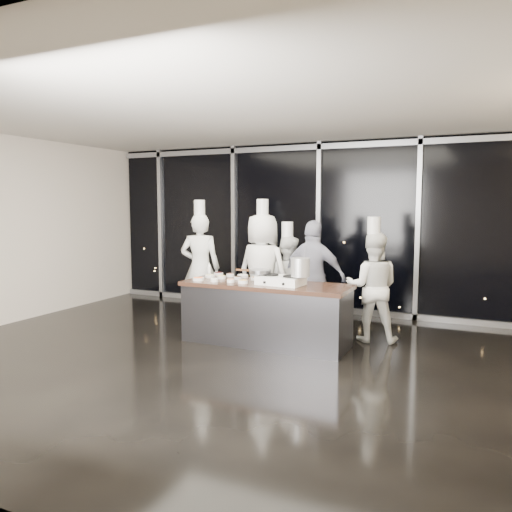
# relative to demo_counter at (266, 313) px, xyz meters

# --- Properties ---
(ground) EXTENTS (9.00, 9.00, 0.00)m
(ground) POSITION_rel_demo_counter_xyz_m (0.00, -0.90, -0.45)
(ground) COLOR black
(ground) RESTS_ON ground
(room_shell) EXTENTS (9.02, 7.02, 3.21)m
(room_shell) POSITION_rel_demo_counter_xyz_m (0.18, -0.90, 1.79)
(room_shell) COLOR beige
(room_shell) RESTS_ON ground
(window_wall) EXTENTS (8.90, 0.11, 3.20)m
(window_wall) POSITION_rel_demo_counter_xyz_m (0.00, 2.53, 1.14)
(window_wall) COLOR black
(window_wall) RESTS_ON ground
(demo_counter) EXTENTS (2.46, 0.86, 0.90)m
(demo_counter) POSITION_rel_demo_counter_xyz_m (0.00, 0.00, 0.00)
(demo_counter) COLOR #3A3A3F
(demo_counter) RESTS_ON ground
(stove) EXTENTS (0.68, 0.46, 0.14)m
(stove) POSITION_rel_demo_counter_xyz_m (0.25, -0.05, 0.51)
(stove) COLOR white
(stove) RESTS_ON demo_counter
(frying_pan) EXTENTS (0.56, 0.35, 0.05)m
(frying_pan) POSITION_rel_demo_counter_xyz_m (-0.09, -0.01, 0.61)
(frying_pan) COLOR slate
(frying_pan) RESTS_ON stove
(stock_pot) EXTENTS (0.29, 0.29, 0.26)m
(stock_pot) POSITION_rel_demo_counter_xyz_m (0.56, -0.09, 0.72)
(stock_pot) COLOR silver
(stock_pot) RESTS_ON stove
(prep_bowls) EXTENTS (1.38, 0.76, 0.05)m
(prep_bowls) POSITION_rel_demo_counter_xyz_m (-0.53, 0.07, 0.47)
(prep_bowls) COLOR silver
(prep_bowls) RESTS_ON demo_counter
(squeeze_bottle) EXTENTS (0.06, 0.06, 0.21)m
(squeeze_bottle) POSITION_rel_demo_counter_xyz_m (-1.14, 0.34, 0.54)
(squeeze_bottle) COLOR white
(squeeze_bottle) RESTS_ON demo_counter
(chef_far_left) EXTENTS (0.79, 0.65, 2.11)m
(chef_far_left) POSITION_rel_demo_counter_xyz_m (-1.60, 0.83, 0.50)
(chef_far_left) COLOR silver
(chef_far_left) RESTS_ON ground
(chef_left) EXTENTS (1.01, 0.74, 2.12)m
(chef_left) POSITION_rel_demo_counter_xyz_m (-0.42, 0.83, 0.50)
(chef_left) COLOR silver
(chef_left) RESTS_ON ground
(chef_center) EXTENTS (0.78, 0.63, 1.75)m
(chef_center) POSITION_rel_demo_counter_xyz_m (-0.09, 1.08, 0.32)
(chef_center) COLOR silver
(chef_center) RESTS_ON ground
(guest) EXTENTS (1.08, 0.52, 1.79)m
(guest) POSITION_rel_demo_counter_xyz_m (0.44, 0.88, 0.44)
(guest) COLOR #131535
(guest) RESTS_ON ground
(chef_right) EXTENTS (0.89, 0.76, 1.86)m
(chef_right) POSITION_rel_demo_counter_xyz_m (1.38, 0.81, 0.37)
(chef_right) COLOR silver
(chef_right) RESTS_ON ground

